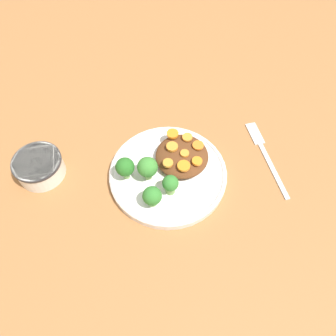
% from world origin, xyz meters
% --- Properties ---
extents(ground_plane, '(4.00, 4.00, 0.00)m').
position_xyz_m(ground_plane, '(0.00, 0.00, 0.00)').
color(ground_plane, '#9E6638').
extents(plate, '(0.25, 0.25, 0.02)m').
position_xyz_m(plate, '(0.00, 0.00, 0.01)').
color(plate, white).
rests_on(plate, ground_plane).
extents(dip_bowl, '(0.10, 0.10, 0.05)m').
position_xyz_m(dip_bowl, '(0.05, -0.26, 0.03)').
color(dip_bowl, white).
rests_on(dip_bowl, ground_plane).
extents(stew_mound, '(0.11, 0.11, 0.03)m').
position_xyz_m(stew_mound, '(-0.04, 0.02, 0.03)').
color(stew_mound, '#5B3319').
rests_on(stew_mound, plate).
extents(broccoli_floret_0, '(0.04, 0.04, 0.06)m').
position_xyz_m(broccoli_floret_0, '(0.03, -0.08, 0.05)').
color(broccoli_floret_0, '#7FA85B').
rests_on(broccoli_floret_0, plate).
extents(broccoli_floret_1, '(0.04, 0.04, 0.06)m').
position_xyz_m(broccoli_floret_1, '(0.02, -0.04, 0.05)').
color(broccoli_floret_1, '#759E51').
rests_on(broccoli_floret_1, plate).
extents(broccoli_floret_2, '(0.04, 0.04, 0.05)m').
position_xyz_m(broccoli_floret_2, '(0.08, -0.01, 0.04)').
color(broccoli_floret_2, '#7FA85B').
rests_on(broccoli_floret_2, plate).
extents(broccoli_floret_3, '(0.03, 0.03, 0.05)m').
position_xyz_m(broccoli_floret_3, '(0.04, 0.01, 0.04)').
color(broccoli_floret_3, '#759E51').
rests_on(broccoli_floret_3, plate).
extents(carrot_slice_0, '(0.02, 0.02, 0.01)m').
position_xyz_m(carrot_slice_0, '(-0.02, 0.06, 0.05)').
color(carrot_slice_0, orange).
rests_on(carrot_slice_0, stew_mound).
extents(carrot_slice_1, '(0.02, 0.02, 0.01)m').
position_xyz_m(carrot_slice_1, '(-0.03, 0.03, 0.05)').
color(carrot_slice_1, orange).
rests_on(carrot_slice_1, stew_mound).
extents(carrot_slice_2, '(0.02, 0.02, 0.01)m').
position_xyz_m(carrot_slice_2, '(-0.04, -0.00, 0.05)').
color(carrot_slice_2, orange).
rests_on(carrot_slice_2, stew_mound).
extents(carrot_slice_3, '(0.03, 0.03, 0.01)m').
position_xyz_m(carrot_slice_3, '(-0.08, -0.01, 0.05)').
color(carrot_slice_3, orange).
rests_on(carrot_slice_3, stew_mound).
extents(carrot_slice_4, '(0.02, 0.02, 0.00)m').
position_xyz_m(carrot_slice_4, '(-0.06, 0.05, 0.05)').
color(carrot_slice_4, orange).
rests_on(carrot_slice_4, stew_mound).
extents(carrot_slice_5, '(0.02, 0.02, 0.00)m').
position_xyz_m(carrot_slice_5, '(-0.07, 0.03, 0.05)').
color(carrot_slice_5, orange).
rests_on(carrot_slice_5, stew_mound).
extents(carrot_slice_6, '(0.03, 0.03, 0.00)m').
position_xyz_m(carrot_slice_6, '(0.00, 0.03, 0.05)').
color(carrot_slice_6, orange).
rests_on(carrot_slice_6, stew_mound).
extents(carrot_slice_7, '(0.02, 0.02, 0.01)m').
position_xyz_m(carrot_slice_7, '(-0.00, -0.00, 0.05)').
color(carrot_slice_7, orange).
rests_on(carrot_slice_7, stew_mound).
extents(fork, '(0.19, 0.10, 0.01)m').
position_xyz_m(fork, '(-0.11, 0.20, 0.00)').
color(fork, silver).
rests_on(fork, ground_plane).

